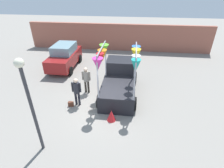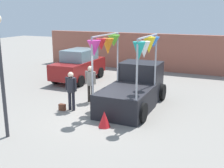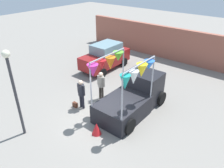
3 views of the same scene
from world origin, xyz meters
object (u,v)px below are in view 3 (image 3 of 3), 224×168
(vendor_truck, at_px, (133,94))
(person_vendor, at_px, (101,83))
(person_customer, at_px, (81,92))
(folded_kite_bundle_crimson, at_px, (97,129))
(street_lamp, at_px, (13,83))
(handbag, at_px, (75,105))
(parked_car, at_px, (105,56))

(vendor_truck, xyz_separation_m, person_vendor, (-1.99, -0.27, 0.09))
(person_customer, distance_m, folded_kite_bundle_crimson, 2.41)
(person_customer, xyz_separation_m, street_lamp, (-0.58, -3.12, 1.61))
(folded_kite_bundle_crimson, bearing_deg, street_lamp, -142.13)
(person_customer, relative_size, folded_kite_bundle_crimson, 2.77)
(handbag, xyz_separation_m, street_lamp, (-0.23, -2.92, 2.47))
(parked_car, relative_size, street_lamp, 1.00)
(vendor_truck, relative_size, person_vendor, 2.43)
(vendor_truck, distance_m, street_lamp, 5.73)
(person_vendor, relative_size, handbag, 6.05)
(person_customer, height_order, folded_kite_bundle_crimson, person_customer)
(parked_car, distance_m, folded_kite_bundle_crimson, 7.44)
(vendor_truck, distance_m, parked_car, 5.66)
(person_customer, height_order, street_lamp, street_lamp)
(folded_kite_bundle_crimson, bearing_deg, person_vendor, 127.23)
(vendor_truck, xyz_separation_m, parked_car, (-4.65, 3.22, 0.01))
(handbag, bearing_deg, street_lamp, -94.56)
(vendor_truck, distance_m, folded_kite_bundle_crimson, 2.76)
(person_customer, distance_m, street_lamp, 3.56)
(person_customer, bearing_deg, street_lamp, -100.59)
(vendor_truck, bearing_deg, street_lamp, -120.55)
(folded_kite_bundle_crimson, bearing_deg, parked_car, 127.25)
(vendor_truck, height_order, person_vendor, vendor_truck)
(street_lamp, height_order, folded_kite_bundle_crimson, street_lamp)
(person_customer, relative_size, person_vendor, 0.98)
(parked_car, distance_m, person_vendor, 4.39)
(vendor_truck, distance_m, person_vendor, 2.01)
(parked_car, height_order, handbag, parked_car)
(person_customer, distance_m, person_vendor, 1.34)
(parked_car, bearing_deg, folded_kite_bundle_crimson, -52.75)
(parked_car, xyz_separation_m, folded_kite_bundle_crimson, (4.49, -5.90, -0.64))
(handbag, relative_size, street_lamp, 0.07)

